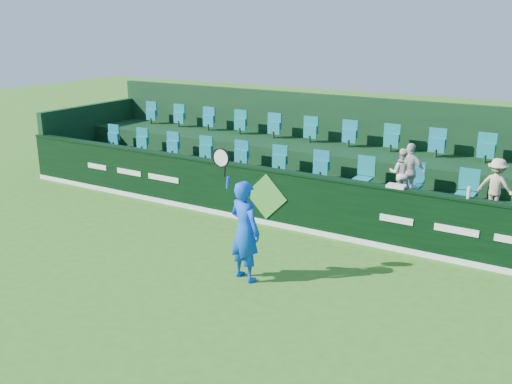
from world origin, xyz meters
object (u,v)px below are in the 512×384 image
Objects in this scene: spectator_left at (402,173)px; drinks_bottle at (469,192)px; spectator_middle at (410,171)px; tennis_player at (245,230)px; towel at (396,186)px; spectator_right at (496,186)px.

drinks_bottle is (1.66, -1.12, 0.10)m from spectator_left.
spectator_middle is at bearing 167.34° from spectator_left.
tennis_player is at bearing 54.81° from spectator_left.
towel is at bearing 89.42° from spectator_left.
tennis_player is at bearing 73.91° from spectator_middle.
tennis_player reaches higher than towel.
tennis_player is 4.39m from spectator_middle.
spectator_middle is 1.86m from drinks_bottle.
tennis_player reaches higher than spectator_left.
spectator_right is at bearing 32.71° from towel.
spectator_left is 3.02× the size of towel.
tennis_player is 6.69× the size of towel.
spectator_right is 1.17m from drinks_bottle.
tennis_player is 2.18× the size of spectator_right.
drinks_bottle is at bearing 133.32° from spectator_left.
tennis_player is 5.39m from spectator_right.
spectator_right is at bearing -171.41° from spectator_middle.
spectator_left reaches higher than drinks_bottle.
towel is (0.06, -1.12, -0.05)m from spectator_middle.
spectator_left is 0.19m from spectator_middle.
spectator_left is at bearing 10.55° from spectator_right.
tennis_player reaches higher than drinks_bottle.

